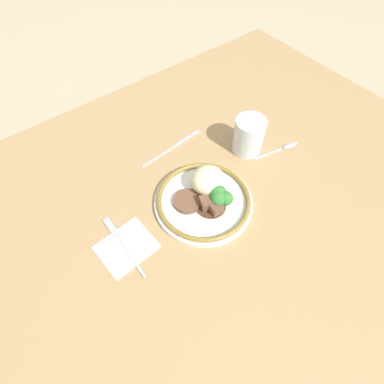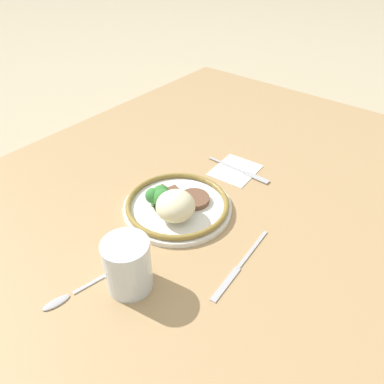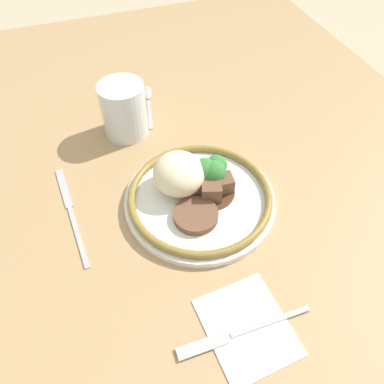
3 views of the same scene
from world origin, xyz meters
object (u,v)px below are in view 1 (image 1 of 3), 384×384
Objects in this scene: plate at (206,196)px; knife at (174,147)px; fork at (120,240)px; spoon at (285,147)px; juice_glass at (248,137)px.

knife is (0.04, 0.20, -0.02)m from plate.
fork is at bearing 170.81° from plate.
spoon is (0.52, -0.03, -0.00)m from fork.
fork is at bearing -175.63° from juice_glass.
spoon is at bearing -36.06° from juice_glass.
fork is (-0.23, 0.04, -0.02)m from plate.
plate is at bearing -98.60° from fork.
plate is at bearing -161.22° from juice_glass.
knife is 1.45× the size of spoon.
juice_glass reaches higher than fork.
plate is 1.67× the size of spoon.
juice_glass is at bearing -43.71° from knife.
juice_glass is 0.48× the size of knife.
fork is 1.25× the size of spoon.
spoon reaches higher than knife.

